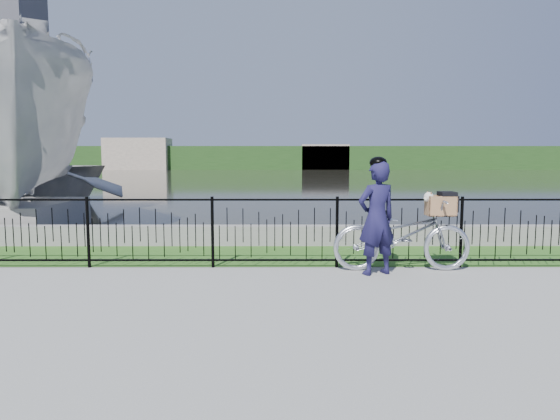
{
  "coord_description": "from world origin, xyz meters",
  "views": [
    {
      "loc": [
        0.07,
        -6.32,
        1.8
      ],
      "look_at": [
        0.08,
        1.0,
        1.0
      ],
      "focal_mm": 32.0,
      "sensor_mm": 36.0,
      "label": 1
    }
  ],
  "objects": [
    {
      "name": "ground",
      "position": [
        0.0,
        0.0,
        0.0
      ],
      "size": [
        120.0,
        120.0,
        0.0
      ],
      "primitive_type": "plane",
      "color": "gray",
      "rests_on": "ground"
    },
    {
      "name": "grass_strip",
      "position": [
        0.0,
        2.6,
        0.0
      ],
      "size": [
        60.0,
        2.0,
        0.01
      ],
      "primitive_type": "cube",
      "color": "#305E1D",
      "rests_on": "ground"
    },
    {
      "name": "water",
      "position": [
        0.0,
        33.0,
        0.0
      ],
      "size": [
        120.0,
        120.0,
        0.0
      ],
      "primitive_type": "plane",
      "color": "#27261E",
      "rests_on": "ground"
    },
    {
      "name": "quay_wall",
      "position": [
        0.0,
        3.6,
        0.2
      ],
      "size": [
        60.0,
        0.3,
        0.4
      ],
      "primitive_type": "cube",
      "color": "gray",
      "rests_on": "ground"
    },
    {
      "name": "fence",
      "position": [
        0.0,
        1.6,
        0.58
      ],
      "size": [
        14.0,
        0.06,
        1.15
      ],
      "primitive_type": null,
      "color": "black",
      "rests_on": "ground"
    },
    {
      "name": "far_treeline",
      "position": [
        0.0,
        60.0,
        1.5
      ],
      "size": [
        120.0,
        6.0,
        3.0
      ],
      "primitive_type": "cube",
      "color": "#24481B",
      "rests_on": "ground"
    },
    {
      "name": "far_building_left",
      "position": [
        -18.0,
        58.0,
        2.0
      ],
      "size": [
        8.0,
        4.0,
        4.0
      ],
      "primitive_type": "cube",
      "color": "#A89987",
      "rests_on": "ground"
    },
    {
      "name": "far_building_right",
      "position": [
        6.0,
        58.5,
        1.6
      ],
      "size": [
        6.0,
        3.0,
        3.2
      ],
      "primitive_type": "cube",
      "color": "#A89987",
      "rests_on": "ground"
    },
    {
      "name": "bicycle_rig",
      "position": [
        2.0,
        1.4,
        0.57
      ],
      "size": [
        2.14,
        0.75,
        1.26
      ],
      "color": "silver",
      "rests_on": "ground"
    },
    {
      "name": "cyclist",
      "position": [
        1.54,
        1.13,
        0.88
      ],
      "size": [
        0.73,
        0.61,
        1.79
      ],
      "color": "#19163D",
      "rests_on": "ground"
    },
    {
      "name": "boat_near",
      "position": [
        -7.43,
        7.21,
        2.23
      ],
      "size": [
        9.52,
        11.58,
        6.08
      ],
      "color": "#ADADAD",
      "rests_on": "water"
    }
  ]
}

